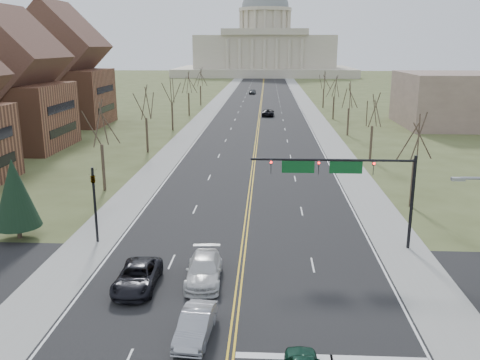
# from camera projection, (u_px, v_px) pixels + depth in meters

# --- Properties ---
(ground) EXTENTS (600.00, 600.00, 0.00)m
(ground) POSITION_uv_depth(u_px,v_px,m) (232.00, 344.00, 26.23)
(ground) COLOR #444D26
(ground) RESTS_ON ground
(road) EXTENTS (20.00, 380.00, 0.01)m
(road) POSITION_uv_depth(u_px,v_px,m) (261.00, 105.00, 132.41)
(road) COLOR black
(road) RESTS_ON ground
(cross_road) EXTENTS (120.00, 14.00, 0.01)m
(cross_road) POSITION_uv_depth(u_px,v_px,m) (238.00, 290.00, 32.02)
(cross_road) COLOR black
(cross_road) RESTS_ON ground
(sidewalk_left) EXTENTS (4.00, 380.00, 0.03)m
(sidewalk_left) POSITION_uv_depth(u_px,v_px,m) (215.00, 104.00, 133.02)
(sidewalk_left) COLOR gray
(sidewalk_left) RESTS_ON ground
(sidewalk_right) EXTENTS (4.00, 380.00, 0.03)m
(sidewalk_right) POSITION_uv_depth(u_px,v_px,m) (307.00, 105.00, 131.79)
(sidewalk_right) COLOR gray
(sidewalk_right) RESTS_ON ground
(center_line) EXTENTS (0.42, 380.00, 0.01)m
(center_line) POSITION_uv_depth(u_px,v_px,m) (261.00, 105.00, 132.41)
(center_line) COLOR gold
(center_line) RESTS_ON road
(edge_line_left) EXTENTS (0.15, 380.00, 0.01)m
(edge_line_left) POSITION_uv_depth(u_px,v_px,m) (223.00, 105.00, 132.91)
(edge_line_left) COLOR silver
(edge_line_left) RESTS_ON road
(edge_line_right) EXTENTS (0.15, 380.00, 0.01)m
(edge_line_right) POSITION_uv_depth(u_px,v_px,m) (298.00, 105.00, 131.90)
(edge_line_right) COLOR silver
(edge_line_right) RESTS_ON road
(stop_bar) EXTENTS (9.50, 0.50, 0.01)m
(stop_bar) POSITION_uv_depth(u_px,v_px,m) (332.00, 358.00, 25.00)
(stop_bar) COLOR silver
(stop_bar) RESTS_ON road
(capitol) EXTENTS (90.00, 60.00, 50.00)m
(capitol) POSITION_uv_depth(u_px,v_px,m) (265.00, 47.00, 263.84)
(capitol) COLOR beige
(capitol) RESTS_ON ground
(signal_mast) EXTENTS (12.12, 0.44, 7.20)m
(signal_mast) POSITION_uv_depth(u_px,v_px,m) (345.00, 174.00, 37.40)
(signal_mast) COLOR black
(signal_mast) RESTS_ON ground
(signal_left) EXTENTS (0.32, 0.36, 6.00)m
(signal_left) POSITION_uv_depth(u_px,v_px,m) (94.00, 197.00, 38.90)
(signal_left) COLOR black
(signal_left) RESTS_ON ground
(tree_r_0) EXTENTS (3.74, 3.74, 8.50)m
(tree_r_0) POSITION_uv_depth(u_px,v_px,m) (416.00, 139.00, 46.92)
(tree_r_0) COLOR #372B20
(tree_r_0) RESTS_ON ground
(tree_l_0) EXTENTS (3.96, 3.96, 9.00)m
(tree_l_0) POSITION_uv_depth(u_px,v_px,m) (100.00, 126.00, 52.28)
(tree_l_0) COLOR #372B20
(tree_l_0) RESTS_ON ground
(tree_r_1) EXTENTS (3.74, 3.74, 8.50)m
(tree_r_1) POSITION_uv_depth(u_px,v_px,m) (373.00, 112.00, 66.23)
(tree_r_1) COLOR #372B20
(tree_r_1) RESTS_ON ground
(tree_l_1) EXTENTS (3.96, 3.96, 9.00)m
(tree_l_1) POSITION_uv_depth(u_px,v_px,m) (146.00, 104.00, 71.58)
(tree_l_1) COLOR #372B20
(tree_l_1) RESTS_ON ground
(tree_r_2) EXTENTS (3.74, 3.74, 8.50)m
(tree_r_2) POSITION_uv_depth(u_px,v_px,m) (349.00, 97.00, 85.53)
(tree_r_2) COLOR #372B20
(tree_r_2) RESTS_ON ground
(tree_l_2) EXTENTS (3.96, 3.96, 9.00)m
(tree_l_2) POSITION_uv_depth(u_px,v_px,m) (172.00, 92.00, 90.89)
(tree_l_2) COLOR #372B20
(tree_l_2) RESTS_ON ground
(tree_r_3) EXTENTS (3.74, 3.74, 8.50)m
(tree_r_3) POSITION_uv_depth(u_px,v_px,m) (334.00, 88.00, 104.84)
(tree_r_3) COLOR #372B20
(tree_r_3) RESTS_ON ground
(tree_l_3) EXTENTS (3.96, 3.96, 9.00)m
(tree_l_3) POSITION_uv_depth(u_px,v_px,m) (188.00, 84.00, 110.20)
(tree_l_3) COLOR #372B20
(tree_l_3) RESTS_ON ground
(tree_r_4) EXTENTS (3.74, 3.74, 8.50)m
(tree_r_4) POSITION_uv_depth(u_px,v_px,m) (324.00, 81.00, 124.15)
(tree_r_4) COLOR #372B20
(tree_r_4) RESTS_ON ground
(tree_l_4) EXTENTS (3.96, 3.96, 9.00)m
(tree_l_4) POSITION_uv_depth(u_px,v_px,m) (200.00, 78.00, 129.50)
(tree_l_4) COLOR #372B20
(tree_l_4) RESTS_ON ground
(conifer_l) EXTENTS (3.64, 3.64, 6.50)m
(conifer_l) POSITION_uv_depth(u_px,v_px,m) (15.00, 193.00, 39.71)
(conifer_l) COLOR #372B20
(conifer_l) RESTS_ON ground
(bldg_left_mid) EXTENTS (15.10, 14.28, 20.75)m
(bldg_left_mid) POSITION_uv_depth(u_px,v_px,m) (10.00, 91.00, 74.16)
(bldg_left_mid) COLOR brown
(bldg_left_mid) RESTS_ON ground
(bldg_left_far) EXTENTS (17.10, 14.28, 23.25)m
(bldg_left_far) POSITION_uv_depth(u_px,v_px,m) (61.00, 75.00, 97.17)
(bldg_left_far) COLOR brown
(bldg_left_far) RESTS_ON ground
(bldg_right_mass) EXTENTS (25.00, 20.00, 10.00)m
(bldg_right_mass) POSITION_uv_depth(u_px,v_px,m) (469.00, 100.00, 96.25)
(bldg_right_mass) COLOR #745D52
(bldg_right_mass) RESTS_ON ground
(car_sb_inner_lead) EXTENTS (1.92, 4.58, 1.47)m
(car_sb_inner_lead) POSITION_uv_depth(u_px,v_px,m) (196.00, 325.00, 26.56)
(car_sb_inner_lead) COLOR #94959B
(car_sb_inner_lead) RESTS_ON road
(car_sb_outer_lead) EXTENTS (2.55, 5.40, 1.49)m
(car_sb_outer_lead) POSITION_uv_depth(u_px,v_px,m) (137.00, 277.00, 32.10)
(car_sb_outer_lead) COLOR black
(car_sb_outer_lead) RESTS_ON road
(car_sb_inner_second) EXTENTS (2.47, 5.58, 1.59)m
(car_sb_inner_second) POSITION_uv_depth(u_px,v_px,m) (204.00, 270.00, 32.96)
(car_sb_inner_second) COLOR silver
(car_sb_inner_second) RESTS_ON road
(car_far_nb) EXTENTS (2.76, 5.56, 1.52)m
(car_far_nb) POSITION_uv_depth(u_px,v_px,m) (268.00, 112.00, 111.17)
(car_far_nb) COLOR black
(car_far_nb) RESTS_ON road
(car_far_sb) EXTENTS (2.17, 4.64, 1.54)m
(car_far_sb) POSITION_uv_depth(u_px,v_px,m) (252.00, 92.00, 161.55)
(car_far_sb) COLOR #424548
(car_far_sb) RESTS_ON road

